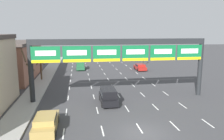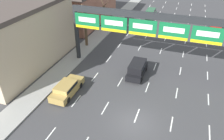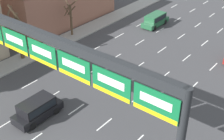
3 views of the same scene
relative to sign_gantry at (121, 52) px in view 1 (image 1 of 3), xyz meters
The scene contains 11 objects.
ground_plane 11.33m from the sign_gantry, 90.00° to the right, with size 220.00×220.00×0.00m, color #3D3D3F.
lane_dashes 7.05m from the sign_gantry, 90.00° to the left, with size 13.32×67.00×0.01m.
sign_gantry is the anchor object (origin of this frame).
building_far 24.38m from the sign_gantry, 141.52° to the left, with size 11.99×17.09×6.60m.
suv_black 5.46m from the sign_gantry, 139.45° to the right, with size 1.88×4.36×1.80m.
car_gold 12.40m from the sign_gantry, 135.89° to the right, with size 1.88×4.75×1.41m.
suv_green 23.28m from the sign_gantry, 101.98° to the left, with size 1.82×4.72×1.74m.
car_red 21.52m from the sign_gantry, 66.97° to the left, with size 1.91×4.23×1.37m.
traffic_light_near_gantry 26.63m from the sign_gantry, 66.80° to the left, with size 0.30×0.35×4.53m.
tree_bare_closest 12.50m from the sign_gantry, 160.05° to the left, with size 2.22×1.87×6.61m.
tree_bare_second 17.30m from the sign_gantry, 133.11° to the left, with size 1.89×1.91×5.70m.
Camera 1 is at (-5.23, -16.52, 8.53)m, focal length 35.00 mm.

